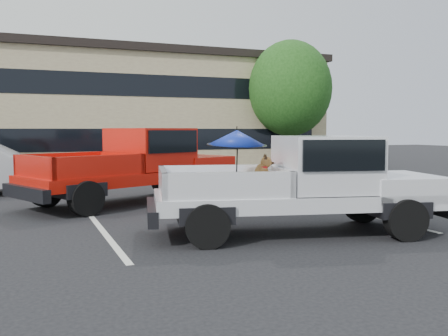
# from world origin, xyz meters

# --- Properties ---
(ground) EXTENTS (90.00, 90.00, 0.00)m
(ground) POSITION_xyz_m (0.00, 0.00, 0.00)
(ground) COLOR black
(ground) RESTS_ON ground
(stripe_left) EXTENTS (0.12, 5.00, 0.01)m
(stripe_left) POSITION_xyz_m (-3.00, 2.00, 0.00)
(stripe_left) COLOR silver
(stripe_left) RESTS_ON ground
(stripe_right) EXTENTS (0.12, 5.00, 0.01)m
(stripe_right) POSITION_xyz_m (3.00, 2.00, 0.00)
(stripe_right) COLOR silver
(stripe_right) RESTS_ON ground
(motel_building) EXTENTS (20.40, 8.40, 6.30)m
(motel_building) POSITION_xyz_m (2.00, 20.99, 3.21)
(motel_building) COLOR tan
(motel_building) RESTS_ON ground
(tree_right) EXTENTS (4.46, 4.46, 6.78)m
(tree_right) POSITION_xyz_m (9.00, 16.00, 4.21)
(tree_right) COLOR #332114
(tree_right) RESTS_ON ground
(tree_back) EXTENTS (4.68, 4.68, 7.11)m
(tree_back) POSITION_xyz_m (6.00, 24.00, 4.41)
(tree_back) COLOR #332114
(tree_back) RESTS_ON ground
(silver_pickup) EXTENTS (5.98, 3.18, 2.06)m
(silver_pickup) POSITION_xyz_m (0.74, 0.49, 1.05)
(silver_pickup) COLOR black
(silver_pickup) RESTS_ON ground
(red_pickup) EXTENTS (6.52, 4.44, 2.04)m
(red_pickup) POSITION_xyz_m (-1.28, 5.95, 1.11)
(red_pickup) COLOR black
(red_pickup) RESTS_ON ground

